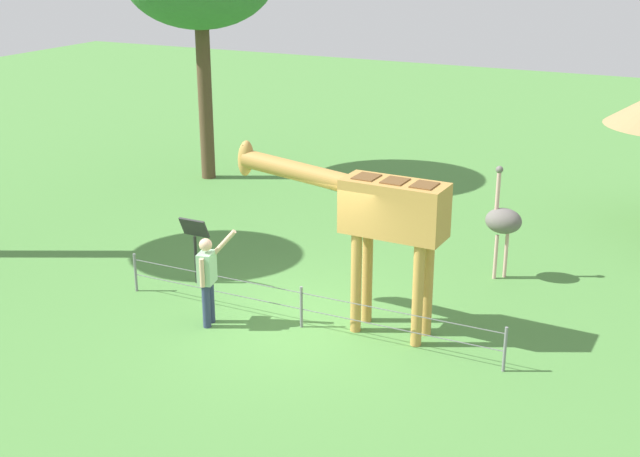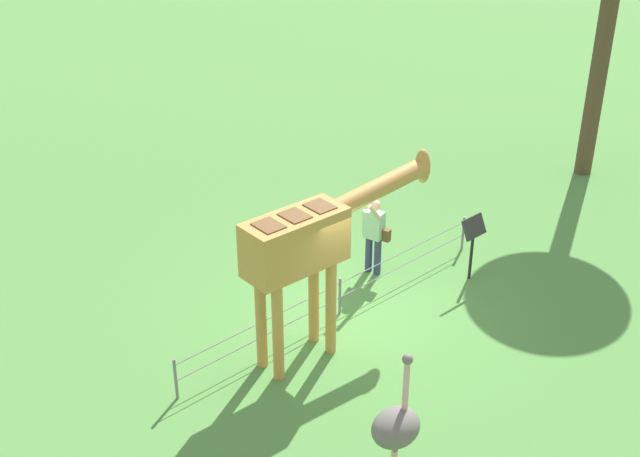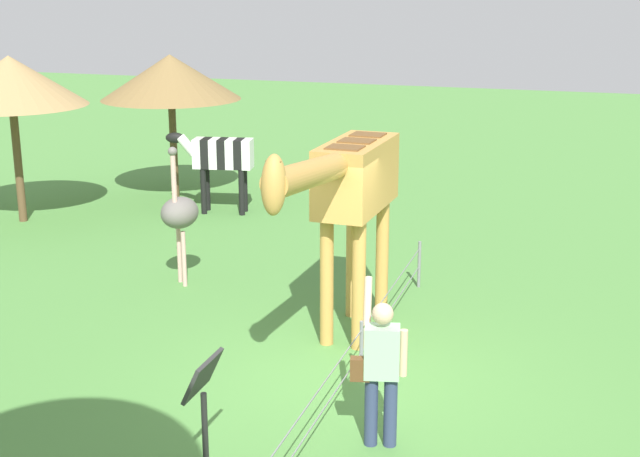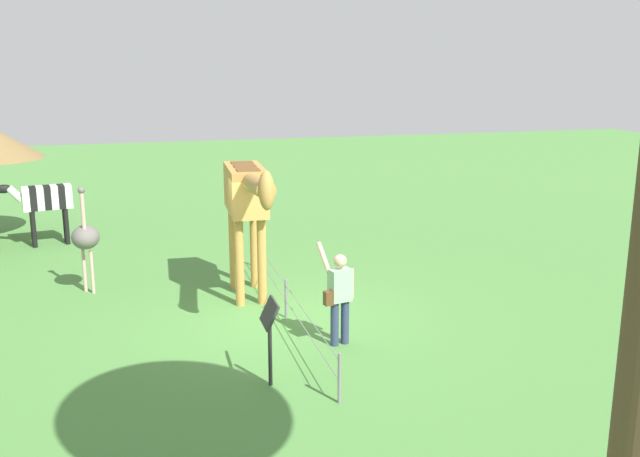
{
  "view_description": "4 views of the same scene",
  "coord_description": "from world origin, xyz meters",
  "px_view_note": "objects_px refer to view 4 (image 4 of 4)",
  "views": [
    {
      "loc": [
        -5.92,
        11.65,
        6.37
      ],
      "look_at": [
        -0.52,
        0.55,
        1.99
      ],
      "focal_mm": 46.71,
      "sensor_mm": 36.0,
      "label": 1
    },
    {
      "loc": [
        -8.65,
        -8.69,
        8.32
      ],
      "look_at": [
        -0.65,
        0.02,
        2.05
      ],
      "focal_mm": 46.0,
      "sensor_mm": 36.0,
      "label": 2
    },
    {
      "loc": [
        9.64,
        2.73,
        4.73
      ],
      "look_at": [
        -0.4,
        -0.45,
        1.75
      ],
      "focal_mm": 49.9,
      "sensor_mm": 36.0,
      "label": 3
    },
    {
      "loc": [
        12.23,
        -2.42,
        4.72
      ],
      "look_at": [
        0.16,
        0.81,
        1.72
      ],
      "focal_mm": 39.69,
      "sensor_mm": 36.0,
      "label": 4
    }
  ],
  "objects_px": {
    "ostrich": "(86,237)",
    "info_sign": "(270,325)",
    "zebra": "(44,201)",
    "giraffe": "(248,198)",
    "visitor": "(339,294)"
  },
  "relations": [
    {
      "from": "giraffe",
      "to": "zebra",
      "type": "bearing_deg",
      "value": -142.62
    },
    {
      "from": "ostrich",
      "to": "info_sign",
      "type": "bearing_deg",
      "value": 28.36
    },
    {
      "from": "ostrich",
      "to": "info_sign",
      "type": "height_order",
      "value": "ostrich"
    },
    {
      "from": "giraffe",
      "to": "ostrich",
      "type": "relative_size",
      "value": 1.71
    },
    {
      "from": "giraffe",
      "to": "ostrich",
      "type": "xyz_separation_m",
      "value": [
        -1.38,
        -3.14,
        -0.91
      ]
    },
    {
      "from": "giraffe",
      "to": "visitor",
      "type": "bearing_deg",
      "value": 22.75
    },
    {
      "from": "zebra",
      "to": "ostrich",
      "type": "relative_size",
      "value": 0.81
    },
    {
      "from": "giraffe",
      "to": "visitor",
      "type": "relative_size",
      "value": 2.24
    },
    {
      "from": "info_sign",
      "to": "zebra",
      "type": "bearing_deg",
      "value": -157.06
    },
    {
      "from": "zebra",
      "to": "ostrich",
      "type": "xyz_separation_m",
      "value": [
        4.32,
        1.22,
        0.01
      ]
    },
    {
      "from": "giraffe",
      "to": "visitor",
      "type": "height_order",
      "value": "giraffe"
    },
    {
      "from": "visitor",
      "to": "info_sign",
      "type": "relative_size",
      "value": 1.3
    },
    {
      "from": "ostrich",
      "to": "info_sign",
      "type": "relative_size",
      "value": 1.7
    },
    {
      "from": "visitor",
      "to": "info_sign",
      "type": "distance_m",
      "value": 1.87
    },
    {
      "from": "visitor",
      "to": "zebra",
      "type": "height_order",
      "value": "visitor"
    }
  ]
}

